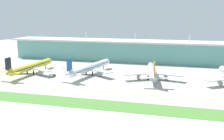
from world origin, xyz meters
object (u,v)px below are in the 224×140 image
Objects in this scene: airliner_nearest at (31,67)px; baggage_cart at (51,76)px; pushback_tug at (53,75)px; airliner_near_middle at (90,67)px; airliner_far_middle at (152,72)px.

airliner_nearest reaches higher than baggage_cart.
airliner_near_middle is at bearing 28.06° from pushback_tug.
airliner_near_middle is 32.44m from pushback_tug.
airliner_far_middle is 83.29m from pushback_tug.
airliner_nearest is at bearing 167.89° from pushback_tug.
airliner_nearest is at bearing -176.46° from airliner_far_middle.
airliner_far_middle is at bearing 9.89° from baggage_cart.
airliner_nearest is 24.50m from pushback_tug.
pushback_tug is (-82.31, -11.55, -5.35)m from airliner_far_middle.
baggage_cart is (23.13, -7.86, -5.19)m from airliner_nearest.
pushback_tug is at bearing 84.96° from baggage_cart.
airliner_nearest is 105.89m from airliner_far_middle.
airliner_near_middle reaches higher than baggage_cart.
airliner_nearest is 24.97m from baggage_cart.
baggage_cart reaches higher than pushback_tug.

